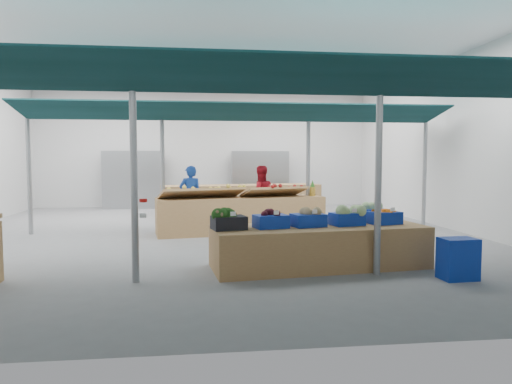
{
  "coord_description": "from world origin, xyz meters",
  "views": [
    {
      "loc": [
        -0.05,
        -10.43,
        1.7
      ],
      "look_at": [
        0.97,
        -1.6,
        1.08
      ],
      "focal_mm": 32.0,
      "sensor_mm": 36.0,
      "label": 1
    }
  ],
  "objects_px": {
    "fruit_counter": "(241,215)",
    "crate_stack": "(458,259)",
    "veg_counter": "(319,247)",
    "vendor_left": "(190,196)",
    "vendor_right": "(260,196)"
  },
  "relations": [
    {
      "from": "vendor_right",
      "to": "crate_stack",
      "type": "bearing_deg",
      "value": 101.71
    },
    {
      "from": "fruit_counter",
      "to": "crate_stack",
      "type": "relative_size",
      "value": 6.57
    },
    {
      "from": "veg_counter",
      "to": "fruit_counter",
      "type": "xyz_separation_m",
      "value": [
        -0.95,
        3.6,
        0.09
      ]
    },
    {
      "from": "fruit_counter",
      "to": "vendor_right",
      "type": "distance_m",
      "value": 1.3
    },
    {
      "from": "veg_counter",
      "to": "vendor_right",
      "type": "bearing_deg",
      "value": 87.51
    },
    {
      "from": "fruit_counter",
      "to": "vendor_left",
      "type": "bearing_deg",
      "value": 128.63
    },
    {
      "from": "crate_stack",
      "to": "veg_counter",
      "type": "bearing_deg",
      "value": 151.39
    },
    {
      "from": "veg_counter",
      "to": "crate_stack",
      "type": "bearing_deg",
      "value": -35.38
    },
    {
      "from": "crate_stack",
      "to": "vendor_left",
      "type": "xyz_separation_m",
      "value": [
        -3.93,
        5.67,
        0.48
      ]
    },
    {
      "from": "vendor_left",
      "to": "vendor_right",
      "type": "bearing_deg",
      "value": 171.14
    },
    {
      "from": "veg_counter",
      "to": "vendor_left",
      "type": "distance_m",
      "value": 5.19
    },
    {
      "from": "veg_counter",
      "to": "vendor_right",
      "type": "height_order",
      "value": "vendor_right"
    },
    {
      "from": "crate_stack",
      "to": "vendor_right",
      "type": "distance_m",
      "value": 6.07
    },
    {
      "from": "vendor_left",
      "to": "vendor_right",
      "type": "height_order",
      "value": "same"
    },
    {
      "from": "vendor_right",
      "to": "vendor_left",
      "type": "bearing_deg",
      "value": -8.86
    }
  ]
}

